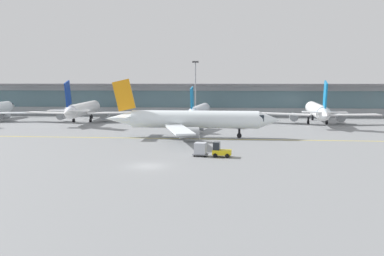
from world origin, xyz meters
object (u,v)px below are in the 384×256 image
object	(u,v)px
apron_light_mast_1	(195,87)
gate_airplane_1	(83,109)
gate_airplane_2	(199,111)
baggage_tug	(220,151)
cargo_dolly_lead	(200,149)
gate_airplane_3	(317,111)
taxiing_regional_jet	(193,120)

from	to	relation	value
apron_light_mast_1	gate_airplane_1	bearing A→B (deg)	-152.74
gate_airplane_1	apron_light_mast_1	size ratio (longest dim) A/B	2.00
gate_airplane_2	baggage_tug	size ratio (longest dim) A/B	10.18
gate_airplane_2	cargo_dolly_lead	world-z (taller)	gate_airplane_2
gate_airplane_2	apron_light_mast_1	distance (m)	13.28
gate_airplane_3	apron_light_mast_1	bearing A→B (deg)	69.97
gate_airplane_2	gate_airplane_3	distance (m)	29.49
gate_airplane_3	apron_light_mast_1	distance (m)	34.88
taxiing_regional_jet	gate_airplane_1	bearing A→B (deg)	139.04
taxiing_regional_jet	apron_light_mast_1	bearing A→B (deg)	94.09
baggage_tug	cargo_dolly_lead	xyz separation A→B (m)	(-2.83, 0.33, 0.16)
cargo_dolly_lead	taxiing_regional_jet	bearing A→B (deg)	104.45
gate_airplane_2	taxiing_regional_jet	distance (m)	29.92
gate_airplane_3	taxiing_regional_jet	bearing A→B (deg)	138.24
gate_airplane_2	baggage_tug	distance (m)	49.90
gate_airplane_2	apron_light_mast_1	bearing A→B (deg)	14.45
gate_airplane_2	apron_light_mast_1	xyz separation A→B (m)	(-1.87, 11.71, 5.97)
gate_airplane_3	cargo_dolly_lead	size ratio (longest dim) A/B	14.19
cargo_dolly_lead	apron_light_mast_1	bearing A→B (deg)	101.43
gate_airplane_3	gate_airplane_2	bearing A→B (deg)	89.43
gate_airplane_2	gate_airplane_3	xyz separation A→B (m)	(29.35, -2.83, 0.42)
cargo_dolly_lead	apron_light_mast_1	xyz separation A→B (m)	(-5.13, 60.87, 7.69)
taxiing_regional_jet	baggage_tug	distance (m)	20.48
taxiing_regional_jet	baggage_tug	xyz separation A→B (m)	(5.48, -19.58, -2.41)
gate_airplane_3	cargo_dolly_lead	distance (m)	53.21
taxiing_regional_jet	gate_airplane_2	bearing A→B (deg)	91.85
taxiing_regional_jet	apron_light_mast_1	distance (m)	42.04
taxiing_regional_jet	apron_light_mast_1	world-z (taller)	apron_light_mast_1
gate_airplane_2	cargo_dolly_lead	bearing A→B (deg)	-170.82
gate_airplane_3	cargo_dolly_lead	xyz separation A→B (m)	(-26.08, -46.33, -2.14)
gate_airplane_1	gate_airplane_3	bearing A→B (deg)	-94.44
cargo_dolly_lead	baggage_tug	bearing A→B (deg)	-0.00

